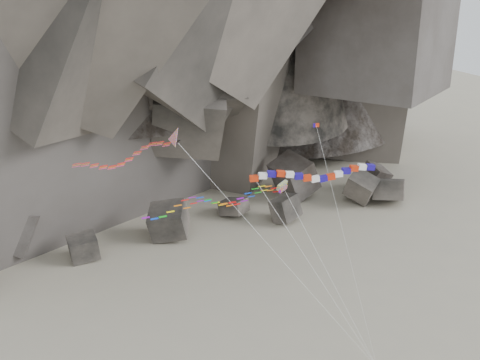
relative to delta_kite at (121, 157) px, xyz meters
name	(u,v)px	position (x,y,z in m)	size (l,w,h in m)	color
boulder_field	(179,217)	(15.82, 30.58, -21.49)	(78.36, 17.19, 8.96)	#47423F
delta_kite	(121,157)	(0.00, 0.00, 0.00)	(25.54, 10.25, 23.96)	red
banner_kite	(314,175)	(14.67, -5.97, -2.04)	(11.80, 4.63, 20.74)	red
parafoil_kite	(211,201)	(6.68, -2.64, -4.15)	(20.92, 6.54, 18.65)	#F8ED0D
pennant_kite	(330,183)	(18.30, -3.27, -4.32)	(3.95, 7.17, 23.13)	red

